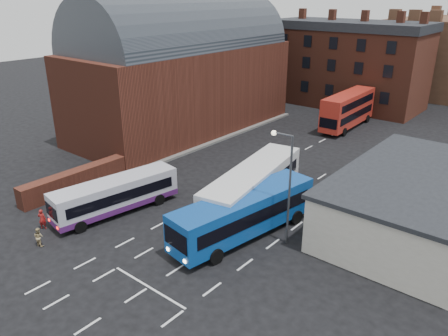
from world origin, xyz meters
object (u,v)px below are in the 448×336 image
Objects in this scene: bus_white_inbound at (253,185)px; pedestrian_red at (42,219)px; bus_white_outbound at (116,193)px; pedestrian_beige at (39,237)px; bus_blue at (244,212)px; street_lamp at (286,179)px; bus_red_double at (348,110)px.

pedestrian_red is (-9.91, -12.38, -1.24)m from bus_white_inbound.
pedestrian_beige is at bearing -81.64° from bus_white_outbound.
bus_white_outbound is 10.46m from bus_blue.
bus_white_inbound is 8.27× the size of pedestrian_red.
pedestrian_beige is at bearing -138.61° from street_lamp.
bus_red_double is 39.63m from pedestrian_beige.
street_lamp is at bearing 179.36° from pedestrian_red.
bus_red_double is at bearing -91.10° from bus_white_inbound.
street_lamp reaches higher than pedestrian_red.
pedestrian_red is 1.15× the size of pedestrian_beige.
pedestrian_beige is at bearing 110.85° from pedestrian_red.
bus_red_double is at bearing -108.35° from pedestrian_beige.
street_lamp reaches higher than pedestrian_beige.
pedestrian_red is (-14.49, -9.66, -3.97)m from street_lamp.
bus_blue is (9.87, 3.47, 0.27)m from bus_white_outbound.
bus_white_outbound is 1.30× the size of street_lamp.
bus_blue reaches higher than pedestrian_beige.
street_lamp is (12.41, 4.57, 3.13)m from bus_white_outbound.
bus_blue is 1.52× the size of street_lamp.
bus_red_double is 1.41× the size of street_lamp.
pedestrian_beige is at bearing 50.21° from bus_white_inbound.
bus_white_outbound is at bearing -159.78° from street_lamp.
bus_red_double reaches higher than pedestrian_red.
bus_blue is at bearing -156.50° from street_lamp.
street_lamp reaches higher than bus_white_outbound.
street_lamp is (8.51, -28.36, 2.40)m from bus_red_double.
pedestrian_red is at bearing 41.52° from bus_white_inbound.
pedestrian_red reaches higher than pedestrian_beige.
bus_white_inbound is 9.55× the size of pedestrian_beige.
bus_red_double is at bearing 92.55° from bus_white_outbound.
bus_red_double is 8.23× the size of pedestrian_beige.
pedestrian_red is at bearing -146.31° from street_lamp.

